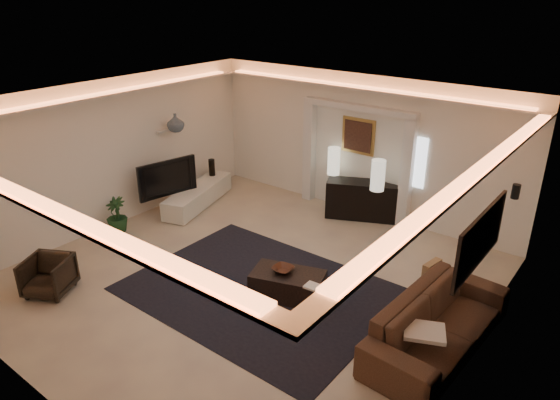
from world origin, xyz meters
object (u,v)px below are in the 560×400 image
Objects in this scene: sofa at (438,324)px; coffee_table at (288,285)px; armchair at (48,276)px; console at (365,200)px.

sofa reaches higher than coffee_table.
armchair is at bearing 118.55° from sofa.
armchair reaches higher than coffee_table.
console is 6.07m from armchair.
coffee_table is (-2.30, -0.26, -0.16)m from sofa.
console is at bearing 46.14° from sofa.
coffee_table is at bearing 7.96° from armchair.
sofa is 5.87m from armchair.
sofa is at bearing -3.39° from armchair.
coffee_table is at bearing 99.96° from sofa.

